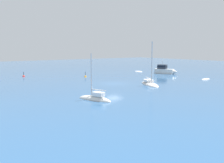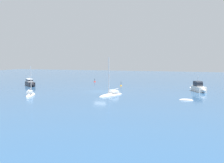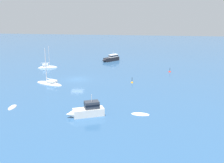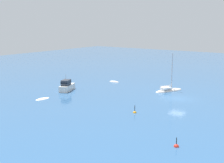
{
  "view_description": "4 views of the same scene",
  "coord_description": "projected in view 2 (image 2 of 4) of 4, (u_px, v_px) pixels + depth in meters",
  "views": [
    {
      "loc": [
        -33.78,
        25.37,
        5.99
      ],
      "look_at": [
        -1.57,
        1.52,
        0.63
      ],
      "focal_mm": 40.94,
      "sensor_mm": 36.0,
      "label": 1
    },
    {
      "loc": [
        -50.64,
        -18.92,
        7.0
      ],
      "look_at": [
        8.65,
        0.23,
        1.29
      ],
      "focal_mm": 42.88,
      "sensor_mm": 36.0,
      "label": 2
    },
    {
      "loc": [
        13.75,
        -56.9,
        15.55
      ],
      "look_at": [
        8.4,
        -10.35,
        2.67
      ],
      "focal_mm": 47.05,
      "sensor_mm": 36.0,
      "label": 3
    },
    {
      "loc": [
        48.56,
        21.97,
        12.59
      ],
      "look_at": [
        4.63,
        -9.99,
        2.47
      ],
      "focal_mm": 52.24,
      "sensor_mm": 36.0,
      "label": 4
    }
  ],
  "objects": [
    {
      "name": "ground_plane",
      "position": [
        100.0,
        92.0,
        54.42
      ],
      "size": [
        163.76,
        163.76,
        0.0
      ],
      "primitive_type": "plane",
      "color": "#2D5684"
    },
    {
      "name": "motor_cruiser",
      "position": [
        30.0,
        83.0,
        64.87
      ],
      "size": [
        4.62,
        4.98,
        2.6
      ],
      "rotation": [
        0.0,
        0.0,
        3.99
      ],
      "color": "black",
      "rests_on": "ground"
    },
    {
      "name": "rib",
      "position": [
        192.0,
        87.0,
        61.61
      ],
      "size": [
        2.7,
        1.42,
        0.34
      ],
      "rotation": [
        0.0,
        0.0,
        6.19
      ],
      "color": "white",
      "rests_on": "ground"
    },
    {
      "name": "sloop",
      "position": [
        111.0,
        95.0,
        48.88
      ],
      "size": [
        6.21,
        3.96,
        7.34
      ],
      "rotation": [
        0.0,
        0.0,
        2.74
      ],
      "color": "silver",
      "rests_on": "ground"
    },
    {
      "name": "launch",
      "position": [
        199.0,
        88.0,
        54.12
      ],
      "size": [
        5.41,
        3.3,
        3.1
      ],
      "rotation": [
        0.0,
        0.0,
        3.54
      ],
      "color": "silver",
      "rests_on": "ground"
    },
    {
      "name": "yacht",
      "position": [
        31.0,
        95.0,
        48.37
      ],
      "size": [
        4.66,
        2.51,
        5.85
      ],
      "rotation": [
        0.0,
        0.0,
        0.33
      ],
      "color": "silver",
      "rests_on": "ground"
    },
    {
      "name": "rib_1",
      "position": [
        186.0,
        100.0,
        43.48
      ],
      "size": [
        0.96,
        2.3,
        0.48
      ],
      "rotation": [
        0.0,
        0.0,
        4.71
      ],
      "color": "silver",
      "rests_on": "ground"
    },
    {
      "name": "channel_buoy",
      "position": [
        121.0,
        86.0,
        64.78
      ],
      "size": [
        0.5,
        0.5,
        1.33
      ],
      "color": "orange",
      "rests_on": "ground"
    },
    {
      "name": "mooring_buoy",
      "position": [
        95.0,
        82.0,
        75.48
      ],
      "size": [
        0.55,
        0.55,
        1.25
      ],
      "color": "red",
      "rests_on": "ground"
    }
  ]
}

